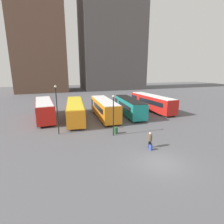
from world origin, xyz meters
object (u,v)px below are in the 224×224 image
traveler (150,139)px  lamp_post_1 (57,106)px  lamp_post_0 (113,112)px  trash_bin (116,130)px  bus_2 (104,108)px  bus_0 (44,109)px  bus_4 (152,102)px  bus_3 (129,106)px  bus_1 (75,110)px  suitcase (151,147)px

traveler → lamp_post_1: 11.55m
lamp_post_0 → trash_bin: 2.64m
bus_2 → bus_0: bearing=79.3°
bus_4 → traveler: (-9.14, -14.90, -0.61)m
bus_0 → bus_3: 14.24m
bus_1 → lamp_post_1: 7.24m
bus_3 → traveler: (-3.51, -13.15, -0.55)m
bus_1 → bus_2: bus_2 is taller
suitcase → bus_4: bearing=-40.2°
lamp_post_0 → suitcase: bearing=-65.6°
bus_4 → suitcase: (-9.32, -15.38, -1.35)m
bus_3 → suitcase: bus_3 is taller
bus_3 → lamp_post_0: bearing=150.6°
lamp_post_1 → bus_0: bearing=103.2°
bus_0 → lamp_post_1: (1.86, -7.90, 1.91)m
traveler → bus_4: bearing=-40.5°
bus_3 → bus_4: size_ratio=0.91×
bus_3 → bus_2: bearing=99.1°
bus_0 → traveler: bearing=-149.0°
bus_2 → bus_4: bus_2 is taller
bus_1 → bus_2: (4.73, -0.63, 0.09)m
bus_1 → lamp_post_1: lamp_post_1 is taller
traveler → trash_bin: (-1.94, 4.97, -0.59)m
bus_2 → bus_3: bus_2 is taller
suitcase → bus_0: bearing=25.0°
lamp_post_1 → lamp_post_0: bearing=-22.6°
bus_1 → traveler: bus_1 is taller
bus_0 → bus_2: bearing=-107.3°
bus_2 → traveler: (1.14, -12.82, -0.63)m
bus_1 → suitcase: (5.69, -13.93, -1.27)m
lamp_post_0 → trash_bin: size_ratio=5.86×
bus_1 → bus_3: bus_3 is taller
lamp_post_1 → bus_3: bearing=26.2°
bus_0 → bus_4: 19.74m
bus_4 → bus_0: bearing=85.1°
suitcase → lamp_post_1: (-8.57, 7.59, 3.28)m
bus_0 → lamp_post_0: (8.17, -10.53, 1.34)m
bus_2 → suitcase: bus_2 is taller
suitcase → traveler: bearing=-28.9°
bus_0 → lamp_post_0: lamp_post_0 is taller
lamp_post_0 → trash_bin: bearing=45.4°
bus_1 → bus_2: bearing=-91.4°
suitcase → lamp_post_0: 6.08m
bus_3 → trash_bin: (-5.45, -8.18, -1.14)m
bus_3 → bus_4: bearing=-67.7°
bus_2 → bus_3: size_ratio=1.00×
bus_3 → suitcase: 14.18m
suitcase → lamp_post_0: lamp_post_0 is taller
bus_0 → bus_3: size_ratio=0.95×
bus_4 → bus_2: bearing=96.9°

